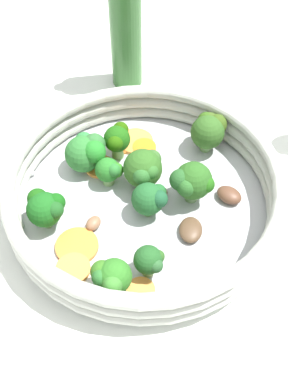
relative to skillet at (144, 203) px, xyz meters
name	(u,v)px	position (x,y,z in m)	size (l,w,h in m)	color
ground_plane	(144,206)	(0.00, 0.00, -0.01)	(4.00, 4.00, 0.00)	white
skillet	(144,203)	(0.00, 0.00, 0.00)	(0.30, 0.30, 0.01)	#B2B5B7
skillet_rim_wall	(144,186)	(0.00, 0.00, 0.03)	(0.32, 0.32, 0.05)	#B9BBAF
skillet_rivet_left	(31,173)	(-0.02, 0.14, 0.01)	(0.01, 0.01, 0.01)	#B6B4B9
skillet_rivet_right	(20,225)	(-0.09, 0.11, 0.01)	(0.01, 0.01, 0.01)	#B3B7B2
carrot_slice_0	(141,291)	(-0.11, -0.05, 0.01)	(0.03, 0.03, 0.00)	#EF8E40
carrot_slice_1	(73,269)	(-0.12, 0.03, 0.01)	(0.04, 0.04, 0.01)	#F7913F
carrot_slice_2	(122,145)	(0.07, 0.06, 0.01)	(0.03, 0.03, 0.00)	orange
carrot_slice_3	(77,246)	(-0.09, 0.04, 0.01)	(0.05, 0.05, 0.00)	orange
carrot_slice_4	(100,166)	(0.02, 0.07, 0.01)	(0.04, 0.04, 0.01)	orange
carrot_slice_5	(144,148)	(0.08, 0.03, 0.01)	(0.03, 0.03, 0.01)	orange
carrot_slice_6	(135,141)	(0.08, 0.05, 0.01)	(0.05, 0.05, 0.00)	#F18E3F
broccoli_floret_0	(150,199)	(-0.01, -0.01, 0.03)	(0.04, 0.04, 0.05)	#5C9746
broccoli_floret_1	(192,182)	(0.02, -0.05, 0.04)	(0.05, 0.05, 0.05)	#648852
broccoli_floret_2	(209,129)	(0.12, -0.04, 0.04)	(0.05, 0.04, 0.05)	#729A5D
broccoli_floret_3	(150,261)	(-0.09, -0.05, 0.03)	(0.03, 0.03, 0.04)	#84AC64
broccoli_floret_4	(111,277)	(-0.12, -0.02, 0.03)	(0.04, 0.04, 0.04)	#82AE6C
broccoli_floret_5	(144,169)	(0.02, 0.01, 0.04)	(0.05, 0.05, 0.05)	#629243
broccoli_floret_6	(87,151)	(0.02, 0.09, 0.03)	(0.05, 0.05, 0.05)	#73A851
broccoli_floret_7	(117,139)	(0.05, 0.06, 0.04)	(0.04, 0.03, 0.05)	#6F9A51
broccoli_floret_8	(109,171)	(0.01, 0.05, 0.03)	(0.03, 0.03, 0.04)	#7BA360
broccoli_floret_9	(46,208)	(-0.08, 0.08, 0.04)	(0.04, 0.05, 0.05)	#5E8E4F
mushroom_piece_0	(160,194)	(0.01, -0.02, 0.01)	(0.02, 0.02, 0.01)	olive
mushroom_piece_1	(93,223)	(-0.06, 0.04, 0.01)	(0.02, 0.02, 0.01)	#875F44
mushroom_piece_2	(191,230)	(-0.02, -0.07, 0.01)	(0.04, 0.03, 0.01)	brown
mushroom_piece_3	(229,195)	(0.04, -0.09, 0.01)	(0.03, 0.02, 0.01)	brown
oil_bottle	(125,19)	(0.21, 0.12, 0.10)	(0.05, 0.05, 0.25)	#2D5B28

